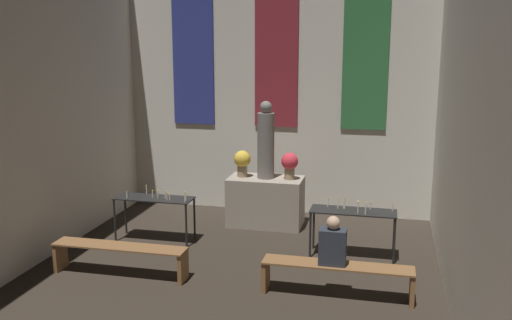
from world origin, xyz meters
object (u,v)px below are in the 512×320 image
at_px(person_seated, 333,244).
at_px(flower_vase_right, 290,164).
at_px(altar, 266,202).
at_px(statue, 266,143).
at_px(pew_back_right, 337,273).
at_px(pew_back_left, 120,253).
at_px(flower_vase_left, 242,161).
at_px(candle_rack_right, 353,216).
at_px(candle_rack_left, 155,203).

bearing_deg(person_seated, flower_vase_right, 110.93).
relative_size(altar, statue, 0.96).
height_order(altar, flower_vase_right, flower_vase_right).
bearing_deg(pew_back_right, flower_vase_right, 112.18).
bearing_deg(pew_back_right, altar, 119.57).
bearing_deg(pew_back_left, flower_vase_right, 53.98).
height_order(pew_back_left, person_seated, person_seated).
distance_m(flower_vase_left, candle_rack_right, 2.56).
distance_m(flower_vase_left, pew_back_right, 3.60).
xyz_separation_m(candle_rack_right, pew_back_left, (-3.31, -1.56, -0.34)).
height_order(candle_rack_left, pew_back_left, candle_rack_left).
xyz_separation_m(altar, pew_back_left, (-1.60, -2.82, -0.12)).
xyz_separation_m(pew_back_left, person_seated, (3.13, 0.00, 0.41)).
relative_size(pew_back_left, person_seated, 3.03).
distance_m(statue, candle_rack_right, 2.31).
relative_size(candle_rack_right, pew_back_left, 0.67).
xyz_separation_m(flower_vase_left, flower_vase_right, (0.90, 0.00, 0.00)).
distance_m(statue, flower_vase_right, 0.59).
bearing_deg(flower_vase_left, candle_rack_left, -134.64).
bearing_deg(candle_rack_right, person_seated, -96.40).
relative_size(candle_rack_right, person_seated, 2.03).
distance_m(flower_vase_right, pew_back_right, 3.17).
distance_m(flower_vase_left, person_seated, 3.48).
bearing_deg(candle_rack_left, pew_back_left, -86.40).
height_order(flower_vase_left, person_seated, flower_vase_left).
relative_size(flower_vase_left, pew_back_left, 0.24).
distance_m(candle_rack_right, pew_back_right, 1.60).
relative_size(statue, candle_rack_left, 1.05).
xyz_separation_m(flower_vase_right, pew_back_left, (-2.05, -2.82, -0.87)).
bearing_deg(candle_rack_left, flower_vase_right, 30.46).
bearing_deg(pew_back_left, candle_rack_right, 25.26).
relative_size(candle_rack_left, pew_back_right, 0.67).
distance_m(altar, statue, 1.13).
height_order(candle_rack_right, pew_back_left, candle_rack_right).
height_order(candle_rack_left, person_seated, person_seated).
height_order(altar, flower_vase_left, flower_vase_left).
height_order(flower_vase_left, pew_back_left, flower_vase_left).
xyz_separation_m(flower_vase_left, pew_back_right, (2.05, -2.82, -0.87)).
relative_size(altar, pew_back_left, 0.68).
bearing_deg(candle_rack_right, pew_back_left, -154.74).
height_order(altar, pew_back_left, altar).
bearing_deg(altar, candle_rack_right, -36.50).
height_order(flower_vase_right, person_seated, flower_vase_right).
relative_size(flower_vase_left, pew_back_right, 0.24).
bearing_deg(statue, pew_back_left, -119.57).
distance_m(statue, pew_back_left, 3.48).
bearing_deg(pew_back_right, candle_rack_left, 154.74).
height_order(flower_vase_left, candle_rack_right, flower_vase_left).
distance_m(pew_back_left, pew_back_right, 3.20).
distance_m(statue, pew_back_right, 3.48).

